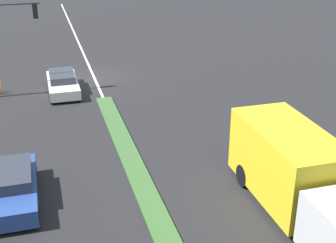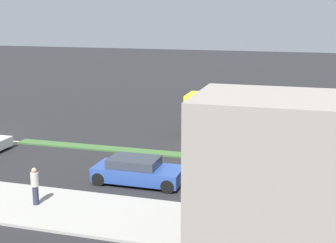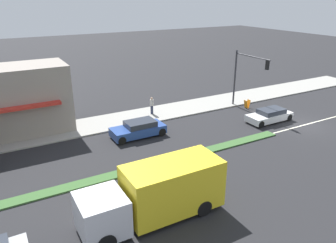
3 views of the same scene
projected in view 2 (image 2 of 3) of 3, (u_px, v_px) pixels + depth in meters
ground_plane at (235, 161)px, 26.68m from camera, size 160.00×160.00×0.00m
sidewalk_right at (214, 229)px, 18.12m from camera, size 4.00×73.00×0.12m
pedestrian at (35, 185)px, 20.07m from camera, size 0.34×0.34×1.67m
delivery_truck at (238, 117)px, 31.20m from camera, size 2.44×7.50×2.87m
coupe_blue at (137, 171)px, 23.00m from camera, size 1.91×4.37×1.30m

